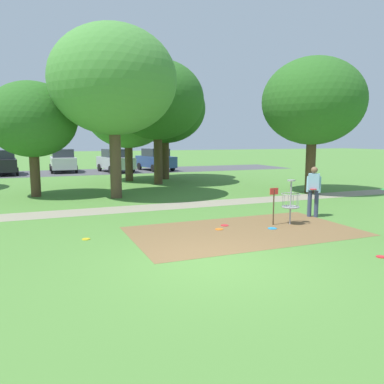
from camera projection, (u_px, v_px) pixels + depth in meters
ground_plane at (214, 263)px, 8.14m from camera, size 160.00×160.00×0.00m
dirt_tee_pad at (244, 231)px, 10.98m from camera, size 6.46×3.68×0.01m
disc_golf_basket at (289, 200)px, 11.78m from camera, size 0.98×0.58×1.39m
player_foreground_watching at (314, 189)px, 12.89m from camera, size 0.45×0.45×1.71m
frisbee_near_basket at (86, 239)px, 10.07m from camera, size 0.21×0.21×0.02m
frisbee_by_tee at (381, 257)px, 8.56m from camera, size 0.20×0.20×0.02m
frisbee_mid_grass at (219, 229)px, 11.18m from camera, size 0.23×0.23×0.02m
frisbee_far_left at (272, 228)px, 11.28m from camera, size 0.26×0.26×0.02m
frisbee_far_right at (225, 225)px, 11.68m from camera, size 0.25×0.25×0.02m
tree_near_left at (313, 102)px, 18.19m from camera, size 4.85×4.85×6.47m
tree_near_right at (128, 112)px, 23.60m from camera, size 5.21×5.21×6.50m
tree_mid_left at (113, 81)px, 16.55m from camera, size 5.53×5.53×7.50m
tree_mid_center at (32, 120)px, 17.15m from camera, size 3.98×3.98×5.19m
tree_mid_right at (157, 100)px, 21.92m from camera, size 5.36×5.36×7.14m
tree_far_center at (165, 109)px, 24.72m from camera, size 5.25×5.25×6.82m
parking_lot_strip at (83, 172)px, 30.62m from camera, size 36.00×6.00×0.01m
parked_car_leftmost at (3, 162)px, 28.30m from camera, size 2.22×4.32×1.84m
parked_car_center_left at (63, 161)px, 30.65m from camera, size 1.99×4.20×1.84m
parked_car_center_right at (115, 160)px, 30.73m from camera, size 2.50×4.45×1.84m
parked_car_rightmost at (156, 159)px, 32.28m from camera, size 2.57×4.47×1.84m
gravel_path at (135, 208)px, 14.57m from camera, size 40.00×1.43×0.00m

